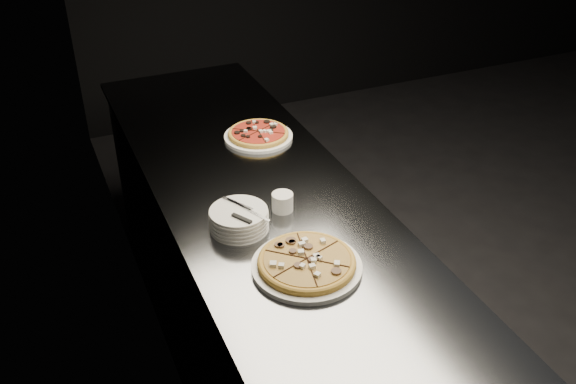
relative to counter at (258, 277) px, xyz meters
name	(u,v)px	position (x,y,z in m)	size (l,w,h in m)	color
wall_left	(142,79)	(-0.37, 0.00, 0.94)	(0.02, 5.00, 2.80)	black
counter	(258,277)	(0.00, 0.00, 0.00)	(0.74, 2.44, 0.92)	#5A5D61
pizza_mushroom	(307,263)	(-0.04, -0.54, 0.48)	(0.39, 0.39, 0.04)	white
pizza_tomato	(258,134)	(0.15, 0.34, 0.48)	(0.34, 0.34, 0.03)	white
plate_stack	(239,219)	(-0.15, -0.26, 0.50)	(0.20, 0.20, 0.07)	white
cutlery	(242,211)	(-0.15, -0.27, 0.54)	(0.09, 0.21, 0.01)	silver
ramekin	(282,202)	(0.02, -0.21, 0.49)	(0.08, 0.08, 0.07)	silver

